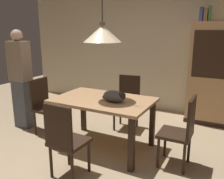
{
  "coord_description": "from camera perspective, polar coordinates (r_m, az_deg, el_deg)",
  "views": [
    {
      "loc": [
        1.61,
        -2.39,
        1.73
      ],
      "look_at": [
        -0.03,
        0.71,
        0.85
      ],
      "focal_mm": 39.07,
      "sensor_mm": 36.0,
      "label": 1
    }
  ],
  "objects": [
    {
      "name": "cat_sleeping",
      "position": [
        3.35,
        0.62,
        -1.56
      ],
      "size": [
        0.4,
        0.29,
        0.16
      ],
      "color": "#4C4742",
      "rests_on": "dining_table"
    },
    {
      "name": "book_green_slim",
      "position": [
        4.75,
        21.98,
        16.15
      ],
      "size": [
        0.03,
        0.2,
        0.26
      ],
      "primitive_type": "cube",
      "color": "#427A4C",
      "rests_on": "hutch_bookcase"
    },
    {
      "name": "hutch_bookcase",
      "position": [
        4.79,
        24.18,
        2.75
      ],
      "size": [
        1.12,
        0.45,
        1.85
      ],
      "color": "tan",
      "rests_on": "ground"
    },
    {
      "name": "book_blue_wide",
      "position": [
        4.76,
        20.29,
        16.16
      ],
      "size": [
        0.06,
        0.24,
        0.24
      ],
      "primitive_type": "cube",
      "color": "#384C93",
      "rests_on": "hutch_bookcase"
    },
    {
      "name": "book_brown_thick",
      "position": [
        4.75,
        21.2,
        15.97
      ],
      "size": [
        0.06,
        0.24,
        0.22
      ],
      "primitive_type": "cube",
      "color": "brown",
      "rests_on": "hutch_bookcase"
    },
    {
      "name": "dining_table",
      "position": [
        3.52,
        -2.1,
        -3.81
      ],
      "size": [
        1.4,
        0.9,
        0.75
      ],
      "color": "tan",
      "rests_on": "ground"
    },
    {
      "name": "chair_right_side",
      "position": [
        3.19,
        16.0,
        -8.93
      ],
      "size": [
        0.4,
        0.4,
        0.93
      ],
      "color": "black",
      "rests_on": "ground"
    },
    {
      "name": "chair_far_back",
      "position": [
        4.31,
        3.65,
        -2.35
      ],
      "size": [
        0.44,
        0.44,
        0.93
      ],
      "color": "black",
      "rests_on": "ground"
    },
    {
      "name": "chair_near_front",
      "position": [
        2.9,
        -10.99,
        -11.07
      ],
      "size": [
        0.41,
        0.41,
        0.93
      ],
      "color": "black",
      "rests_on": "ground"
    },
    {
      "name": "back_wall",
      "position": [
        5.3,
        10.3,
        10.86
      ],
      "size": [
        6.4,
        0.1,
        2.9
      ],
      "primitive_type": "cube",
      "color": "beige",
      "rests_on": "ground"
    },
    {
      "name": "pendant_lamp",
      "position": [
        3.35,
        -2.26,
        12.94
      ],
      "size": [
        0.52,
        0.52,
        1.3
      ],
      "color": "beige"
    },
    {
      "name": "ground",
      "position": [
        3.36,
        -5.5,
        -16.96
      ],
      "size": [
        10.0,
        10.0,
        0.0
      ],
      "primitive_type": "plane",
      "color": "tan"
    },
    {
      "name": "chair_left_side",
      "position": [
        4.21,
        -15.52,
        -3.24
      ],
      "size": [
        0.41,
        0.41,
        0.93
      ],
      "color": "black",
      "rests_on": "ground"
    },
    {
      "name": "person_standing",
      "position": [
        4.51,
        -20.56,
        2.2
      ],
      "size": [
        0.36,
        0.22,
        1.72
      ],
      "color": "#4C515B",
      "rests_on": "ground"
    }
  ]
}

